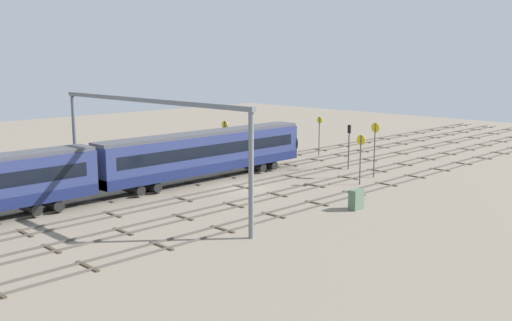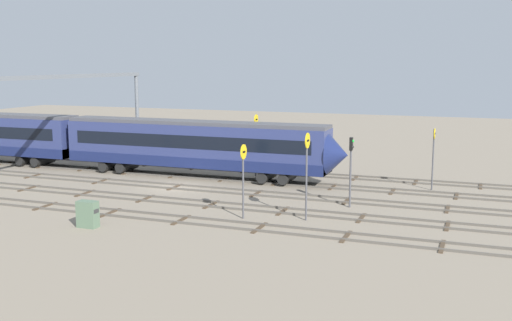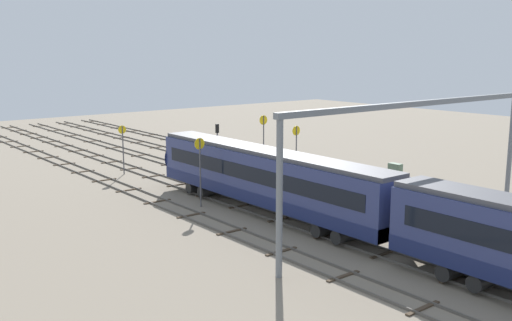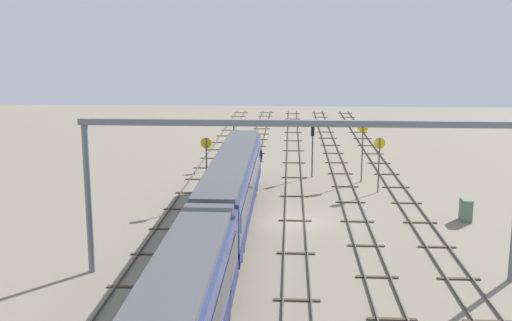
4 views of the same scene
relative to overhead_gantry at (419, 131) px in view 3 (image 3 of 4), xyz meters
name	(u,v)px [view 3 (image 3 of 4)]	position (x,y,z in m)	size (l,w,h in m)	color
ground_plane	(304,203)	(10.61, 0.06, -7.00)	(149.08, 149.08, 0.00)	gray
track_near_foreground	(377,186)	(10.61, -9.03, -6.93)	(133.08, 2.40, 0.16)	#59544C
track_second_near	(343,194)	(10.61, -4.49, -6.93)	(133.08, 2.40, 0.16)	#59544C
track_middle	(304,202)	(10.61, 0.06, -6.93)	(133.08, 2.40, 0.16)	#59544C
track_with_train	(260,212)	(10.61, 4.61, -6.93)	(133.08, 2.40, 0.16)	#59544C
track_far_background	(210,222)	(10.61, 9.16, -6.93)	(133.08, 2.40, 0.16)	#59544C
overhead_gantry	(419,131)	(0.00, 0.00, 0.00)	(0.40, 24.37, 8.94)	slate
speed_sign_near_foreground	(264,134)	(23.37, -6.16, -3.32)	(0.14, 0.98, 5.62)	#4C4C51
speed_sign_mid_trackside	(123,143)	(30.05, 6.36, -3.90)	(0.14, 0.82, 4.89)	#4C4C51
speed_sign_far_trackside	(200,163)	(14.90, 7.16, -3.49)	(0.14, 0.90, 5.46)	#4C4C51
speed_sign_distant_end	(296,142)	(19.47, -7.16, -3.80)	(0.14, 0.97, 4.84)	#4C4C51
signal_light_trackside_approach	(217,141)	(25.22, -1.64, -3.82)	(0.31, 0.32, 4.89)	#4C4C51
relay_cabinet	(395,172)	(11.37, -12.46, -6.18)	(1.27, 0.69, 1.64)	#597259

